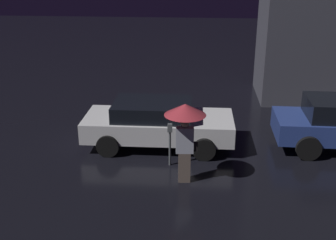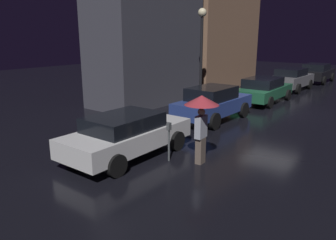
% 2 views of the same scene
% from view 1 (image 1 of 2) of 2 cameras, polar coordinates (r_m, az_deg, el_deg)
% --- Properties ---
extents(parked_car_white, '(4.33, 1.99, 1.34)m').
position_cam_1_polar(parked_car_white, '(12.27, -1.46, -0.30)').
color(parked_car_white, silver).
rests_on(parked_car_white, ground).
extents(pedestrian_with_umbrella, '(0.99, 0.99, 2.03)m').
position_cam_1_polar(pedestrian_with_umbrella, '(9.92, 2.33, -0.23)').
color(pedestrian_with_umbrella, '#66564C').
rests_on(pedestrian_with_umbrella, ground).
extents(parking_meter, '(0.12, 0.10, 1.18)m').
position_cam_1_polar(parking_meter, '(11.04, 0.26, -2.68)').
color(parking_meter, '#4C5154').
rests_on(parking_meter, ground).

